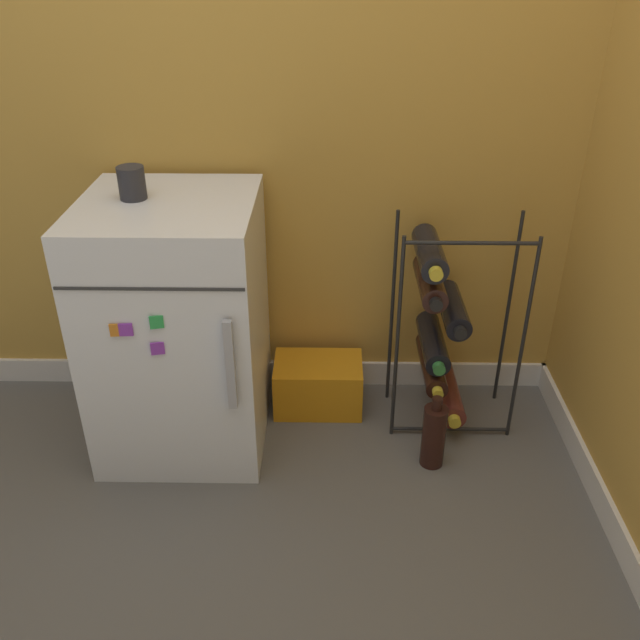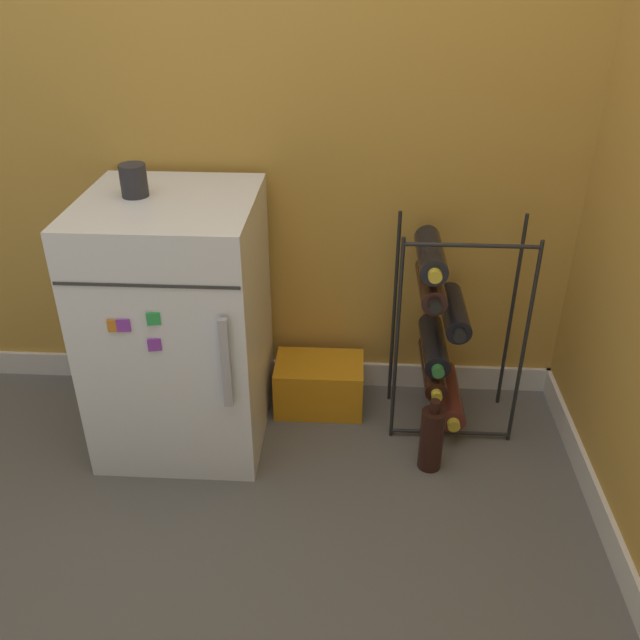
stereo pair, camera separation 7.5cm
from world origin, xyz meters
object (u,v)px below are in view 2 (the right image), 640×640
Objects in this scene: mini_fridge at (180,323)px; wine_rack at (440,329)px; soda_box at (319,384)px; loose_bottle_floor at (432,438)px; fridge_top_cup at (134,180)px.

wine_rack is at bearing 6.18° from mini_fridge.
soda_box is 1.21× the size of loose_bottle_floor.
soda_box is at bearing 12.66° from fridge_top_cup.
fridge_top_cup is 1.15m from loose_bottle_floor.
loose_bottle_floor reaches higher than soda_box.
mini_fridge is 0.54m from soda_box.
soda_box is 0.92m from fridge_top_cup.
wine_rack is (0.80, 0.09, -0.05)m from mini_fridge.
mini_fridge is 0.81m from wine_rack.
mini_fridge is at bearing -173.82° from wine_rack.
loose_bottle_floor is at bearing -39.15° from soda_box.
wine_rack is 7.73× the size of fridge_top_cup.
loose_bottle_floor is (0.87, -0.18, -0.73)m from fridge_top_cup.
fridge_top_cup is at bearing 168.50° from loose_bottle_floor.
loose_bottle_floor is at bearing -11.50° from fridge_top_cup.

